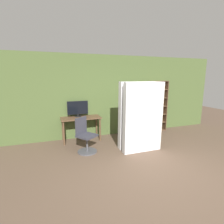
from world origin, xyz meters
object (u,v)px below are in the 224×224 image
Objects in this scene: mattress_near at (143,118)px; mattress_far at (138,115)px; office_chair at (85,138)px; bookshelf at (155,107)px; monitor at (78,108)px.

mattress_near is 0.32m from mattress_far.
office_chair is 0.50× the size of bookshelf.
monitor is 2.12m from mattress_near.
monitor is at bearing -179.74° from bookshelf.
office_chair is 0.50× the size of mattress_near.
mattress_far is (1.46, -0.17, 0.55)m from office_chair.
mattress_near is at bearing -131.48° from bookshelf.
bookshelf is at bearing 41.92° from mattress_far.
bookshelf is at bearing 20.46° from office_chair.
mattress_far is (0.00, 0.32, -0.00)m from mattress_near.
mattress_near is at bearing -18.25° from office_chair.
bookshelf is 0.99× the size of mattress_near.
bookshelf is (2.83, 0.01, -0.13)m from monitor.
office_chair is at bearing 173.52° from mattress_far.
office_chair is 0.50× the size of mattress_far.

